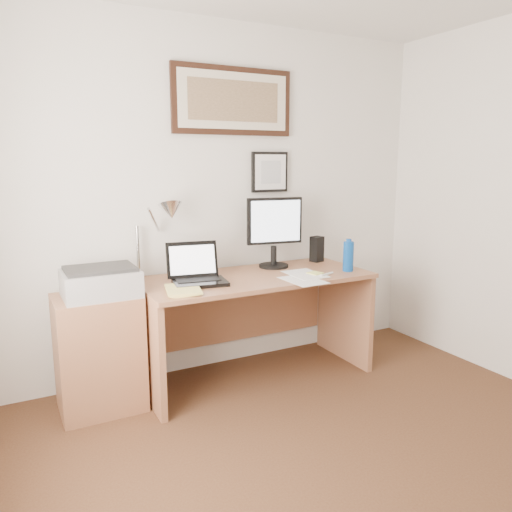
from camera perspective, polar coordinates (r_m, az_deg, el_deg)
wall_back at (r=3.66m, az=-4.85°, el=6.33°), size 3.50×0.02×2.50m
side_cabinet at (r=3.29m, az=-17.48°, el=-10.50°), size 0.50×0.40×0.73m
water_bottle at (r=3.65m, az=10.51°, el=-0.05°), size 0.08×0.08×0.21m
bottle_cap at (r=3.63m, az=10.57°, el=1.77°), size 0.04×0.04×0.02m
speaker at (r=3.95m, az=6.96°, el=0.79°), size 0.11×0.10×0.20m
paper_sheet_a at (r=3.34m, az=5.40°, el=-2.77°), size 0.23×0.32×0.00m
paper_sheet_b at (r=3.51m, az=5.65°, el=-2.08°), size 0.23×0.32×0.00m
sticky_pad at (r=3.53m, az=6.77°, el=-1.96°), size 0.11×0.11×0.01m
marker_pen at (r=3.51m, az=8.09°, el=-2.08°), size 0.14×0.06×0.02m
book at (r=3.07m, az=-10.22°, el=-3.96°), size 0.26×0.32×0.02m
desk at (r=3.60m, az=-0.67°, el=-5.63°), size 1.60×0.70×0.75m
laptop at (r=3.27m, az=-6.75°, el=-2.07°), size 0.37×0.35×0.26m
lcd_monitor at (r=3.68m, az=2.12°, el=3.12°), size 0.42×0.22×0.52m
printer at (r=3.15m, az=-17.33°, el=-2.84°), size 0.44×0.34×0.18m
desk_lamp at (r=3.34m, az=-10.04°, el=4.70°), size 0.29×0.27×0.53m
picture_large at (r=3.70m, az=-2.61°, el=17.27°), size 0.92×0.04×0.47m
picture_small at (r=3.82m, az=1.59°, el=9.57°), size 0.30×0.03×0.30m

